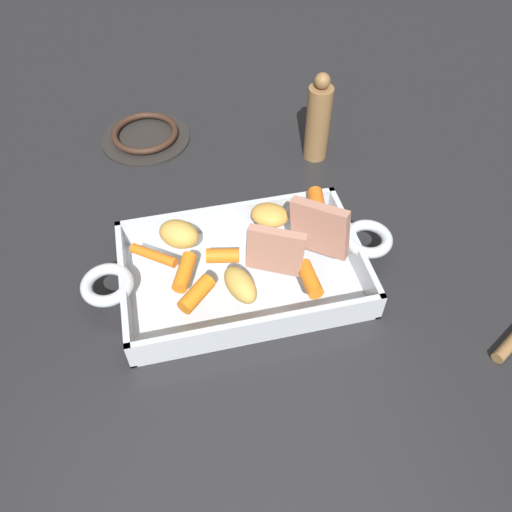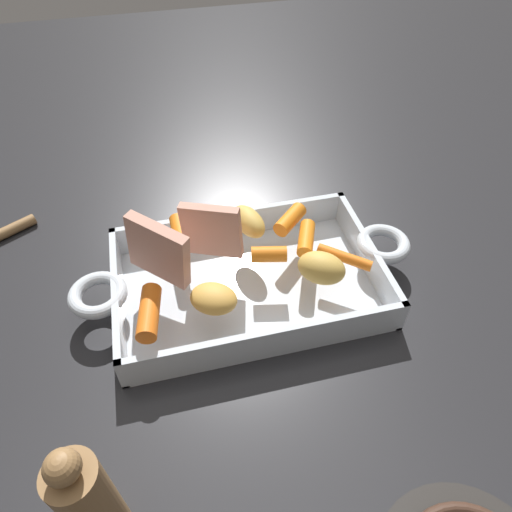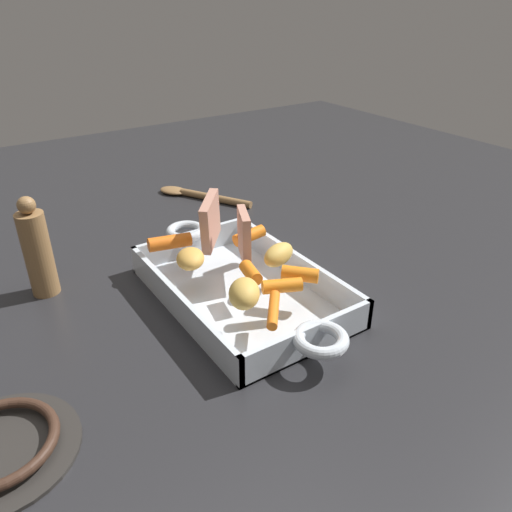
# 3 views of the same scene
# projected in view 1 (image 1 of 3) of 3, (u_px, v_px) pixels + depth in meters

# --- Properties ---
(ground_plane) EXTENTS (2.24, 2.24, 0.00)m
(ground_plane) POSITION_uv_depth(u_px,v_px,m) (243.00, 278.00, 0.76)
(ground_plane) COLOR #232326
(roasting_dish) EXTENTS (0.45, 0.22, 0.05)m
(roasting_dish) POSITION_uv_depth(u_px,v_px,m) (243.00, 271.00, 0.75)
(roasting_dish) COLOR silver
(roasting_dish) RESTS_ON ground_plane
(roast_slice_thin) EXTENTS (0.08, 0.04, 0.08)m
(roast_slice_thin) POSITION_uv_depth(u_px,v_px,m) (275.00, 251.00, 0.68)
(roast_slice_thin) COLOR tan
(roast_slice_thin) RESTS_ON roasting_dish
(roast_slice_thick) EXTENTS (0.08, 0.07, 0.09)m
(roast_slice_thick) POSITION_uv_depth(u_px,v_px,m) (320.00, 229.00, 0.70)
(roast_slice_thick) COLOR tan
(roast_slice_thick) RESTS_ON roasting_dish
(baby_carrot_northeast) EXTENTS (0.05, 0.03, 0.02)m
(baby_carrot_northeast) POSITION_uv_depth(u_px,v_px,m) (223.00, 255.00, 0.71)
(baby_carrot_northeast) COLOR orange
(baby_carrot_northeast) RESTS_ON roasting_dish
(baby_carrot_long) EXTENTS (0.03, 0.07, 0.03)m
(baby_carrot_long) POSITION_uv_depth(u_px,v_px,m) (318.00, 208.00, 0.77)
(baby_carrot_long) COLOR orange
(baby_carrot_long) RESTS_ON roasting_dish
(baby_carrot_short) EXTENTS (0.04, 0.06, 0.02)m
(baby_carrot_short) POSITION_uv_depth(u_px,v_px,m) (185.00, 272.00, 0.69)
(baby_carrot_short) COLOR orange
(baby_carrot_short) RESTS_ON roasting_dish
(baby_carrot_southeast) EXTENTS (0.05, 0.05, 0.02)m
(baby_carrot_southeast) POSITION_uv_depth(u_px,v_px,m) (197.00, 294.00, 0.67)
(baby_carrot_southeast) COLOR orange
(baby_carrot_southeast) RESTS_ON roasting_dish
(baby_carrot_southwest) EXTENTS (0.02, 0.06, 0.03)m
(baby_carrot_southwest) POSITION_uv_depth(u_px,v_px,m) (310.00, 279.00, 0.68)
(baby_carrot_southwest) COLOR orange
(baby_carrot_southwest) RESTS_ON roasting_dish
(baby_carrot_center_left) EXTENTS (0.06, 0.06, 0.02)m
(baby_carrot_center_left) POSITION_uv_depth(u_px,v_px,m) (154.00, 255.00, 0.71)
(baby_carrot_center_left) COLOR orange
(baby_carrot_center_left) RESTS_ON roasting_dish
(potato_corner) EXTENTS (0.07, 0.07, 0.04)m
(potato_corner) POSITION_uv_depth(u_px,v_px,m) (179.00, 234.00, 0.72)
(potato_corner) COLOR gold
(potato_corner) RESTS_ON roasting_dish
(potato_golden_small) EXTENTS (0.07, 0.06, 0.03)m
(potato_golden_small) POSITION_uv_depth(u_px,v_px,m) (270.00, 215.00, 0.76)
(potato_golden_small) COLOR gold
(potato_golden_small) RESTS_ON roasting_dish
(potato_halved) EXTENTS (0.05, 0.07, 0.03)m
(potato_halved) POSITION_uv_depth(u_px,v_px,m) (240.00, 285.00, 0.67)
(potato_halved) COLOR gold
(potato_halved) RESTS_ON roasting_dish
(stove_burner_rear) EXTENTS (0.17, 0.17, 0.02)m
(stove_burner_rear) POSITION_uv_depth(u_px,v_px,m) (145.00, 135.00, 0.97)
(stove_burner_rear) COLOR #282623
(stove_burner_rear) RESTS_ON ground_plane
(pepper_mill) EXTENTS (0.04, 0.04, 0.16)m
(pepper_mill) POSITION_uv_depth(u_px,v_px,m) (318.00, 121.00, 0.89)
(pepper_mill) COLOR olive
(pepper_mill) RESTS_ON ground_plane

